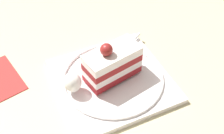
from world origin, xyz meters
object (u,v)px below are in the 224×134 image
cake_slice (112,63)px  folded_napkin (1,77)px  dessert_plate (112,80)px  whipped_cream_dollop (73,82)px  fork (126,47)px

cake_slice → folded_napkin: (-0.23, 0.08, -0.05)m
dessert_plate → folded_napkin: bearing=160.4°
dessert_plate → whipped_cream_dollop: (-0.09, -0.01, 0.03)m
whipped_cream_dollop → folded_napkin: whipped_cream_dollop is taller
cake_slice → fork: (0.06, 0.08, -0.03)m
whipped_cream_dollop → fork: whipped_cream_dollop is taller
dessert_plate → whipped_cream_dollop: 0.09m
cake_slice → folded_napkin: size_ratio=1.02×
cake_slice → whipped_cream_dollop: (-0.09, -0.02, -0.01)m
dessert_plate → whipped_cream_dollop: size_ratio=5.93×
cake_slice → whipped_cream_dollop: size_ratio=2.93×
dessert_plate → cake_slice: 0.05m
cake_slice → folded_napkin: bearing=161.5°
folded_napkin → whipped_cream_dollop: bearing=-32.8°
dessert_plate → folded_napkin: 0.25m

